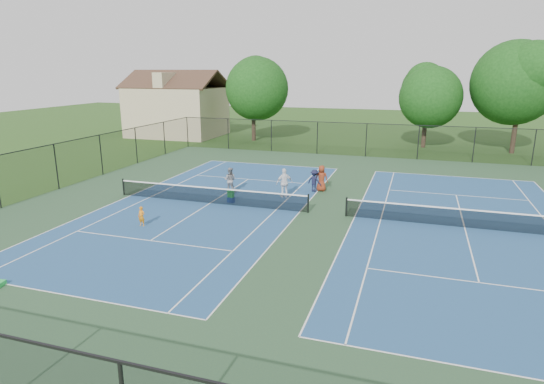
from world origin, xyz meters
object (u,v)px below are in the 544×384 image
(tree_back_a, at_px, (253,85))
(tree_back_c, at_px, (428,92))
(bystander_c, at_px, (321,178))
(child_player, at_px, (142,216))
(bystander_b, at_px, (314,181))
(tree_back_d, at_px, (522,79))
(ball_crate, at_px, (231,200))
(instructor, at_px, (230,180))
(ball_hopper, at_px, (231,194))
(bystander_a, at_px, (284,183))
(clapboard_house, at_px, (177,109))

(tree_back_a, xyz_separation_m, tree_back_c, (18.00, 1.00, -0.56))
(tree_back_a, bearing_deg, bystander_c, -58.67)
(child_player, distance_m, bystander_b, 11.46)
(tree_back_d, xyz_separation_m, ball_crate, (-18.90, -23.43, -6.66))
(instructor, distance_m, ball_crate, 2.41)
(bystander_c, bearing_deg, tree_back_d, -127.04)
(tree_back_a, bearing_deg, tree_back_d, 0.00)
(tree_back_a, distance_m, tree_back_d, 26.01)
(tree_back_d, xyz_separation_m, ball_hopper, (-18.90, -23.43, -6.29))
(instructor, bearing_deg, tree_back_c, -121.23)
(child_player, relative_size, instructor, 0.62)
(tree_back_c, relative_size, instructor, 5.13)
(tree_back_c, distance_m, bystander_a, 24.23)
(ball_hopper, bearing_deg, bystander_c, 42.88)
(bystander_b, bearing_deg, ball_crate, 62.19)
(bystander_a, bearing_deg, clapboard_house, -84.18)
(child_player, relative_size, bystander_a, 0.56)
(tree_back_a, xyz_separation_m, bystander_b, (11.28, -19.50, -5.31))
(tree_back_d, bearing_deg, clapboard_house, 178.41)
(tree_back_c, distance_m, clapboard_house, 28.10)
(tree_back_d, distance_m, bystander_a, 27.44)
(child_player, relative_size, bystander_b, 0.69)
(tree_back_a, distance_m, bystander_a, 24.04)
(child_player, bearing_deg, ball_hopper, 65.48)
(instructor, distance_m, bystander_c, 5.91)
(tree_back_a, bearing_deg, instructor, -73.87)
(ball_crate, xyz_separation_m, ball_hopper, (0.00, 0.00, 0.37))
(tree_back_d, distance_m, bystander_c, 24.67)
(ball_crate, bearing_deg, bystander_c, 42.88)
(child_player, bearing_deg, bystander_b, 55.57)
(tree_back_c, height_order, child_player, tree_back_c)
(bystander_a, relative_size, ball_crate, 4.42)
(bystander_c, relative_size, ball_crate, 4.13)
(clapboard_house, distance_m, bystander_a, 29.94)
(tree_back_d, bearing_deg, bystander_a, -127.18)
(tree_back_d, relative_size, bystander_b, 7.08)
(instructor, bearing_deg, tree_back_a, -77.15)
(tree_back_c, relative_size, ball_hopper, 20.44)
(bystander_b, relative_size, ball_hopper, 3.56)
(tree_back_a, relative_size, bystander_a, 5.02)
(tree_back_a, height_order, instructor, tree_back_a)
(bystander_a, height_order, bystander_c, bystander_a)
(tree_back_c, relative_size, child_player, 8.27)
(clapboard_house, bearing_deg, tree_back_c, 0.00)
(clapboard_house, distance_m, instructor, 27.64)
(bystander_a, height_order, ball_crate, bystander_a)
(tree_back_d, xyz_separation_m, bystander_c, (-14.32, -19.18, -5.97))
(instructor, bearing_deg, bystander_a, 176.14)
(tree_back_a, distance_m, instructor, 22.79)
(bystander_a, height_order, bystander_b, bystander_a)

